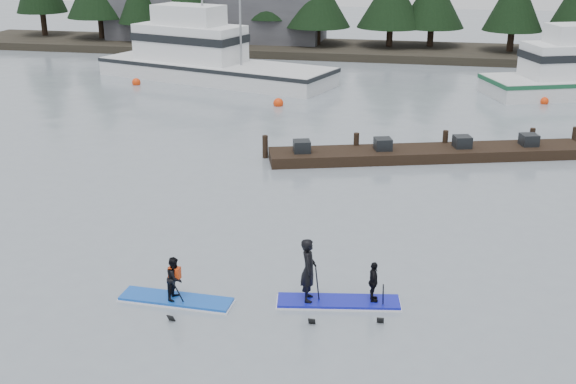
% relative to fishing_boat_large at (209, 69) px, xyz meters
% --- Properties ---
extents(ground, '(160.00, 160.00, 0.00)m').
position_rel_fishing_boat_large_xyz_m(ground, '(10.21, -29.46, -0.69)').
color(ground, gray).
rests_on(ground, ground).
extents(far_shore, '(70.00, 8.00, 0.60)m').
position_rel_fishing_boat_large_xyz_m(far_shore, '(10.21, 12.54, -0.39)').
color(far_shore, '#2D281E').
rests_on(far_shore, ground).
extents(treeline, '(60.00, 4.00, 8.00)m').
position_rel_fishing_boat_large_xyz_m(treeline, '(10.21, 12.54, -0.69)').
color(treeline, black).
rests_on(treeline, ground).
extents(waterfront_building, '(18.00, 6.00, 5.00)m').
position_rel_fishing_boat_large_xyz_m(waterfront_building, '(-3.79, 14.54, 1.81)').
color(waterfront_building, '#4C4C51').
rests_on(waterfront_building, ground).
extents(fishing_boat_large, '(16.62, 9.05, 9.23)m').
position_rel_fishing_boat_large_xyz_m(fishing_boat_large, '(0.00, 0.00, 0.00)').
color(fishing_boat_large, silver).
rests_on(fishing_boat_large, ground).
extents(floating_dock, '(13.63, 5.86, 0.46)m').
position_rel_fishing_boat_large_xyz_m(floating_dock, '(14.66, -15.06, -0.46)').
color(floating_dock, black).
rests_on(floating_dock, ground).
extents(buoy_a, '(0.54, 0.54, 0.54)m').
position_rel_fishing_boat_large_xyz_m(buoy_a, '(-4.02, -2.64, -0.69)').
color(buoy_a, red).
rests_on(buoy_a, ground).
extents(buoy_b, '(0.57, 0.57, 0.57)m').
position_rel_fishing_boat_large_xyz_m(buoy_b, '(6.18, -6.61, -0.69)').
color(buoy_b, red).
rests_on(buoy_b, ground).
extents(buoy_c, '(0.50, 0.50, 0.50)m').
position_rel_fishing_boat_large_xyz_m(buoy_c, '(20.94, -3.00, -0.69)').
color(buoy_c, red).
rests_on(buoy_c, ground).
extents(paddleboard_solo, '(3.04, 1.07, 1.79)m').
position_rel_fishing_boat_large_xyz_m(paddleboard_solo, '(8.41, -29.48, -0.27)').
color(paddleboard_solo, blue).
rests_on(paddleboard_solo, ground).
extents(paddleboard_duo, '(3.30, 1.44, 2.37)m').
position_rel_fishing_boat_large_xyz_m(paddleboard_duo, '(12.45, -28.76, -0.05)').
color(paddleboard_duo, '#1217A9').
rests_on(paddleboard_duo, ground).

